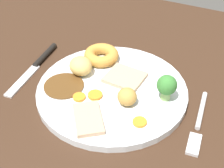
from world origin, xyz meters
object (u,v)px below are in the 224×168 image
yorkshire_pudding (101,55)px  roast_potato_left (80,67)px  dinner_plate (112,91)px  roast_potato_right (127,97)px  knife (37,64)px  carrot_coin_front (79,97)px  carrot_coin_back (140,122)px  meat_slice_under (88,119)px  carrot_coin_side (95,95)px  broccoli_floret (166,87)px  fork (198,123)px  meat_slice_main (125,77)px

yorkshire_pudding → roast_potato_left: bearing=75.7°
dinner_plate → yorkshire_pudding: (5.96, -7.41, 1.88)cm
roast_potato_right → knife: roast_potato_right is taller
carrot_coin_front → knife: 15.56cm
dinner_plate → carrot_coin_back: bearing=142.4°
roast_potato_left → meat_slice_under: bearing=125.3°
meat_slice_under → roast_potato_right: 8.01cm
meat_slice_under → roast_potato_right: size_ratio=2.13×
roast_potato_right → knife: size_ratio=0.19×
carrot_coin_front → carrot_coin_back: (-12.26, 1.09, -0.02)cm
yorkshire_pudding → carrot_coin_front: 12.69cm
yorkshire_pudding → carrot_coin_side: bearing=110.9°
dinner_plate → broccoli_floret: bearing=-172.3°
dinner_plate → fork: bearing=176.5°
meat_slice_under → knife: (18.23, -10.75, -1.35)cm
carrot_coin_front → fork: size_ratio=0.15×
meat_slice_under → fork: (-17.01, -8.31, -1.41)cm
roast_potato_left → carrot_coin_back: (-15.61, 7.45, -1.61)cm
fork → carrot_coin_back: bearing=-64.8°
roast_potato_right → knife: (22.48, -4.07, -2.52)cm
roast_potato_left → carrot_coin_back: bearing=154.5°
meat_slice_under → dinner_plate: bearing=-90.3°
carrot_coin_front → knife: (14.08, -6.52, -1.19)cm
dinner_plate → knife: bearing=-4.4°
carrot_coin_front → roast_potato_right: bearing=-163.7°
carrot_coin_front → yorkshire_pudding: bearing=-82.0°
dinner_plate → carrot_coin_front: size_ratio=12.20×
roast_potato_right → broccoli_floret: size_ratio=0.71×
dinner_plate → yorkshire_pudding: yorkshire_pudding is taller
roast_potato_left → broccoli_floret: broccoli_floret is taller
meat_slice_main → carrot_coin_back: 11.97cm
yorkshire_pudding → fork: 24.53cm
meat_slice_main → meat_slice_under: 12.93cm
roast_potato_left → carrot_coin_side: roast_potato_left is taller
roast_potato_left → knife: bearing=-0.9°
carrot_coin_back → dinner_plate: bearing=-37.6°
knife → roast_potato_right: bearing=75.4°
dinner_plate → carrot_coin_side: 3.99cm
meat_slice_main → knife: 19.56cm
dinner_plate → roast_potato_left: bearing=-9.4°
yorkshire_pudding → fork: (-22.92, 8.45, -2.19)cm
carrot_coin_front → carrot_coin_back: size_ratio=0.97×
meat_slice_main → meat_slice_under: (1.16, 12.88, 0.00)cm
yorkshire_pudding → knife: 13.87cm
dinner_plate → meat_slice_under: bearing=89.7°
meat_slice_main → broccoli_floret: (-8.89, 2.18, 2.55)cm
carrot_coin_side → fork: bearing=-172.7°
roast_potato_left → roast_potato_right: 12.38cm
yorkshire_pudding → meat_slice_under: bearing=109.4°
carrot_coin_back → broccoli_floret: 8.27cm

